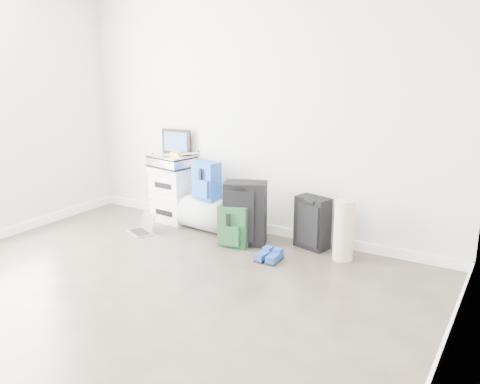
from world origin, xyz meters
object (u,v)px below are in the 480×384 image
Objects in this scene: duffel_bag at (208,214)px; laptop at (143,228)px; large_suitcase at (245,213)px; boxes_stack at (173,194)px; carry_on at (312,223)px; briefcase at (172,161)px.

duffel_bag reaches higher than laptop.
large_suitcase is (0.57, -0.16, 0.14)m from duffel_bag.
carry_on is at bearing 4.40° from boxes_stack.
duffel_bag is at bearing -159.32° from carry_on.
briefcase is 1.21m from large_suitcase.
large_suitcase is (1.12, -0.24, -0.39)m from briefcase.
carry_on is 1.45× the size of laptop.
large_suitcase is at bearing -10.06° from duffel_bag.
laptop is (-0.03, -0.51, -0.28)m from boxes_stack.
boxes_stack is 1.22× the size of carry_on.
laptop is (-1.80, -0.52, -0.21)m from carry_on.
large_suitcase is 0.69m from carry_on.
briefcase is 1.83m from carry_on.
large_suitcase is at bearing 39.25° from laptop.
briefcase reaches higher than duffel_bag.
laptop is at bearing -147.13° from carry_on.
boxes_stack is 0.39m from briefcase.
laptop is (-1.15, -0.28, -0.28)m from large_suitcase.
large_suitcase reaches higher than duffel_bag.
boxes_stack is 0.58m from duffel_bag.
large_suitcase is (1.12, -0.24, 0.00)m from boxes_stack.
duffel_bag is at bearing 142.65° from large_suitcase.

